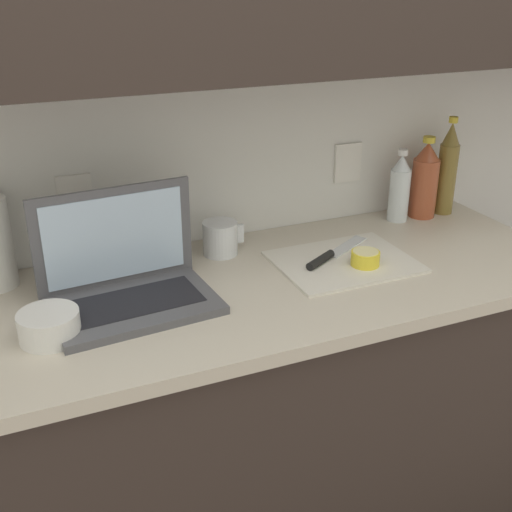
{
  "coord_description": "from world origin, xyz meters",
  "views": [
    {
      "loc": [
        -0.37,
        -1.34,
        1.66
      ],
      "look_at": [
        0.2,
        -0.01,
        1.01
      ],
      "focal_mm": 45.0,
      "sensor_mm": 36.0,
      "label": 1
    }
  ],
  "objects_px": {
    "lemon_half_cut": "(365,258)",
    "bowl_white": "(49,326)",
    "laptop": "(126,278)",
    "bottle_green_soda": "(400,189)",
    "bottle_oil_tall": "(425,181)",
    "measuring_cup": "(221,238)",
    "bottle_water_clear": "(447,170)",
    "cutting_board": "(344,262)",
    "knife": "(328,256)"
  },
  "relations": [
    {
      "from": "bottle_green_soda",
      "to": "knife",
      "type": "bearing_deg",
      "value": -151.6
    },
    {
      "from": "bottle_green_soda",
      "to": "bottle_water_clear",
      "type": "relative_size",
      "value": 0.73
    },
    {
      "from": "cutting_board",
      "to": "bottle_water_clear",
      "type": "distance_m",
      "value": 0.56
    },
    {
      "from": "lemon_half_cut",
      "to": "bottle_oil_tall",
      "type": "relative_size",
      "value": 0.3
    },
    {
      "from": "cutting_board",
      "to": "bottle_green_soda",
      "type": "height_order",
      "value": "bottle_green_soda"
    },
    {
      "from": "bottle_oil_tall",
      "to": "cutting_board",
      "type": "bearing_deg",
      "value": -152.25
    },
    {
      "from": "laptop",
      "to": "bowl_white",
      "type": "relative_size",
      "value": 3.05
    },
    {
      "from": "measuring_cup",
      "to": "bowl_white",
      "type": "bearing_deg",
      "value": -150.64
    },
    {
      "from": "bowl_white",
      "to": "bottle_oil_tall",
      "type": "bearing_deg",
      "value": 14.33
    },
    {
      "from": "cutting_board",
      "to": "knife",
      "type": "bearing_deg",
      "value": 147.75
    },
    {
      "from": "laptop",
      "to": "lemon_half_cut",
      "type": "xyz_separation_m",
      "value": [
        0.62,
        -0.06,
        -0.03
      ]
    },
    {
      "from": "bottle_water_clear",
      "to": "measuring_cup",
      "type": "bearing_deg",
      "value": -178.06
    },
    {
      "from": "bowl_white",
      "to": "laptop",
      "type": "bearing_deg",
      "value": 28.43
    },
    {
      "from": "bottle_oil_tall",
      "to": "bowl_white",
      "type": "bearing_deg",
      "value": -165.67
    },
    {
      "from": "knife",
      "to": "bottle_water_clear",
      "type": "relative_size",
      "value": 0.83
    },
    {
      "from": "cutting_board",
      "to": "bowl_white",
      "type": "xyz_separation_m",
      "value": [
        -0.78,
        -0.09,
        0.03
      ]
    },
    {
      "from": "laptop",
      "to": "lemon_half_cut",
      "type": "relative_size",
      "value": 5.24
    },
    {
      "from": "lemon_half_cut",
      "to": "bowl_white",
      "type": "xyz_separation_m",
      "value": [
        -0.81,
        -0.04,
        0.0
      ]
    },
    {
      "from": "bottle_oil_tall",
      "to": "bottle_water_clear",
      "type": "relative_size",
      "value": 0.83
    },
    {
      "from": "cutting_board",
      "to": "bottle_water_clear",
      "type": "xyz_separation_m",
      "value": [
        0.5,
        0.22,
        0.14
      ]
    },
    {
      "from": "lemon_half_cut",
      "to": "bottle_green_soda",
      "type": "relative_size",
      "value": 0.33
    },
    {
      "from": "knife",
      "to": "lemon_half_cut",
      "type": "bearing_deg",
      "value": -73.29
    },
    {
      "from": "laptop",
      "to": "bottle_green_soda",
      "type": "height_order",
      "value": "laptop"
    },
    {
      "from": "knife",
      "to": "bottle_green_soda",
      "type": "distance_m",
      "value": 0.42
    },
    {
      "from": "knife",
      "to": "bowl_white",
      "type": "relative_size",
      "value": 1.98
    },
    {
      "from": "cutting_board",
      "to": "measuring_cup",
      "type": "bearing_deg",
      "value": 146.07
    },
    {
      "from": "cutting_board",
      "to": "knife",
      "type": "xyz_separation_m",
      "value": [
        -0.04,
        0.02,
        0.01
      ]
    },
    {
      "from": "laptop",
      "to": "knife",
      "type": "bearing_deg",
      "value": -3.7
    },
    {
      "from": "cutting_board",
      "to": "measuring_cup",
      "type": "height_order",
      "value": "measuring_cup"
    },
    {
      "from": "knife",
      "to": "bottle_oil_tall",
      "type": "distance_m",
      "value": 0.5
    },
    {
      "from": "measuring_cup",
      "to": "laptop",
      "type": "bearing_deg",
      "value": -150.07
    },
    {
      "from": "knife",
      "to": "bottle_green_soda",
      "type": "xyz_separation_m",
      "value": [
        0.36,
        0.19,
        0.09
      ]
    },
    {
      "from": "knife",
      "to": "bottle_oil_tall",
      "type": "height_order",
      "value": "bottle_oil_tall"
    },
    {
      "from": "knife",
      "to": "bottle_water_clear",
      "type": "bearing_deg",
      "value": -9.93
    },
    {
      "from": "bottle_green_soda",
      "to": "bottle_oil_tall",
      "type": "xyz_separation_m",
      "value": [
        0.09,
        0.0,
        0.01
      ]
    },
    {
      "from": "cutting_board",
      "to": "bottle_oil_tall",
      "type": "distance_m",
      "value": 0.48
    },
    {
      "from": "lemon_half_cut",
      "to": "bottle_green_soda",
      "type": "height_order",
      "value": "bottle_green_soda"
    },
    {
      "from": "laptop",
      "to": "bottle_water_clear",
      "type": "bearing_deg",
      "value": 6.1
    },
    {
      "from": "cutting_board",
      "to": "bowl_white",
      "type": "height_order",
      "value": "bowl_white"
    },
    {
      "from": "laptop",
      "to": "bowl_white",
      "type": "distance_m",
      "value": 0.22
    },
    {
      "from": "laptop",
      "to": "cutting_board",
      "type": "relative_size",
      "value": 1.1
    },
    {
      "from": "bottle_green_soda",
      "to": "measuring_cup",
      "type": "xyz_separation_m",
      "value": [
        -0.6,
        -0.03,
        -0.06
      ]
    },
    {
      "from": "bottle_water_clear",
      "to": "knife",
      "type": "bearing_deg",
      "value": -160.09
    },
    {
      "from": "measuring_cup",
      "to": "bottle_green_soda",
      "type": "bearing_deg",
      "value": 2.51
    },
    {
      "from": "bottle_water_clear",
      "to": "bowl_white",
      "type": "height_order",
      "value": "bottle_water_clear"
    },
    {
      "from": "laptop",
      "to": "measuring_cup",
      "type": "distance_m",
      "value": 0.35
    },
    {
      "from": "cutting_board",
      "to": "measuring_cup",
      "type": "distance_m",
      "value": 0.34
    },
    {
      "from": "bottle_oil_tall",
      "to": "measuring_cup",
      "type": "xyz_separation_m",
      "value": [
        -0.7,
        -0.03,
        -0.07
      ]
    },
    {
      "from": "lemon_half_cut",
      "to": "bowl_white",
      "type": "height_order",
      "value": "bowl_white"
    },
    {
      "from": "bottle_water_clear",
      "to": "laptop",
      "type": "bearing_deg",
      "value": -169.53
    }
  ]
}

